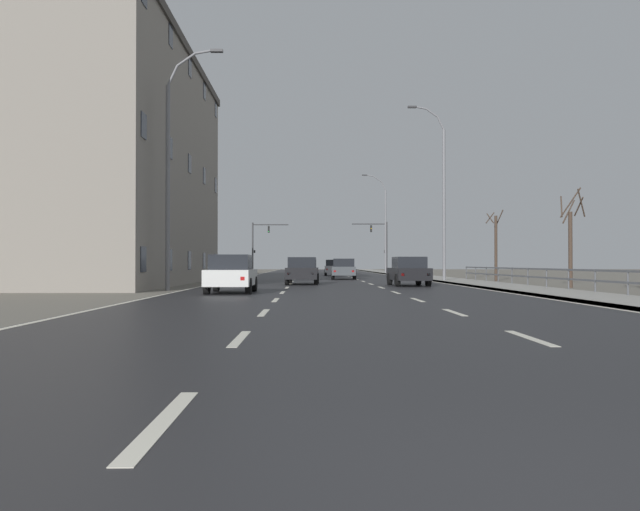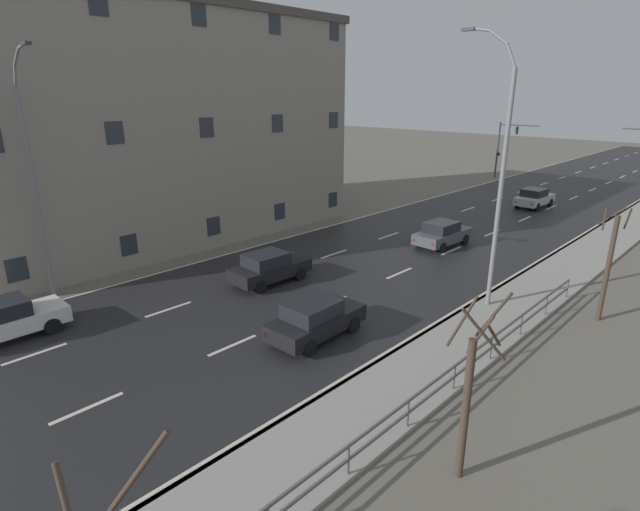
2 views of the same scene
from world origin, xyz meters
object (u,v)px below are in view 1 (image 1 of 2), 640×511
at_px(street_lamp_distant, 384,225).
at_px(brick_building, 78,166).
at_px(street_lamp_midground, 442,195).
at_px(car_near_right, 231,274).
at_px(car_far_left, 334,268).
at_px(car_mid_centre, 409,271).
at_px(car_distant, 344,269).
at_px(traffic_signal_right, 381,240).
at_px(street_lamp_left_bank, 171,172).
at_px(traffic_signal_left, 259,241).
at_px(car_far_right, 302,271).

xyz_separation_m(street_lamp_distant, brick_building, (-22.49, -35.94, 1.41)).
relative_size(street_lamp_midground, car_near_right, 2.83).
relative_size(street_lamp_midground, car_far_left, 2.79).
xyz_separation_m(street_lamp_distant, car_mid_centre, (-3.31, -39.95, -4.83)).
height_order(car_distant, car_far_left, same).
height_order(traffic_signal_right, car_near_right, traffic_signal_right).
xyz_separation_m(street_lamp_left_bank, traffic_signal_right, (14.64, 46.87, -1.39)).
bearing_deg(car_far_left, traffic_signal_right, 66.28).
xyz_separation_m(traffic_signal_left, car_distant, (8.54, -26.94, -3.09)).
xyz_separation_m(street_lamp_left_bank, brick_building, (-7.63, 9.58, 1.71)).
bearing_deg(car_far_right, car_distant, 77.15).
height_order(street_lamp_midground, traffic_signal_left, street_lamp_midground).
distance_m(street_lamp_left_bank, traffic_signal_left, 46.56).
xyz_separation_m(street_lamp_midground, car_near_right, (-11.86, -15.73, -4.88)).
height_order(car_distant, car_near_right, same).
distance_m(street_lamp_distant, street_lamp_left_bank, 47.89).
bearing_deg(car_far_left, traffic_signal_left, 126.80).
xyz_separation_m(street_lamp_distant, traffic_signal_right, (-0.22, 1.34, -1.68)).
bearing_deg(street_lamp_distant, traffic_signal_left, 176.05).
distance_m(car_mid_centre, car_near_right, 11.89).
xyz_separation_m(street_lamp_midground, brick_building, (-22.53, -3.42, 1.36)).
height_order(traffic_signal_left, brick_building, brick_building).
xyz_separation_m(street_lamp_distant, car_distant, (-6.06, -25.93, -4.83)).
xyz_separation_m(traffic_signal_left, car_far_right, (5.55, -38.37, -3.09)).
bearing_deg(traffic_signal_right, traffic_signal_left, -178.66).
height_order(traffic_signal_right, traffic_signal_left, traffic_signal_right).
bearing_deg(traffic_signal_left, brick_building, -102.05).
relative_size(car_far_left, car_near_right, 1.01).
bearing_deg(car_far_left, car_far_right, -93.96).
bearing_deg(car_far_right, car_near_right, -102.45).
relative_size(car_distant, car_far_left, 1.00).
height_order(car_distant, brick_building, brick_building).
relative_size(traffic_signal_left, car_far_right, 1.45).
height_order(traffic_signal_left, car_far_left, traffic_signal_left).
relative_size(street_lamp_distant, traffic_signal_left, 1.93).
height_order(street_lamp_distant, car_distant, street_lamp_distant).
relative_size(car_far_left, brick_building, 0.17).
xyz_separation_m(car_distant, brick_building, (-16.43, -10.01, 6.24)).
xyz_separation_m(street_lamp_midground, car_distant, (-6.10, 6.59, -4.88)).
relative_size(street_lamp_distant, car_distant, 2.77).
bearing_deg(car_distant, street_lamp_midground, -44.56).
distance_m(car_far_right, car_mid_centre, 6.30).
distance_m(street_lamp_left_bank, brick_building, 12.37).
height_order(street_lamp_midground, brick_building, brick_building).
xyz_separation_m(street_lamp_midground, traffic_signal_right, (-0.26, 33.86, -1.73)).
relative_size(street_lamp_midground, traffic_signal_left, 1.93).
height_order(traffic_signal_left, car_distant, traffic_signal_left).
bearing_deg(car_far_right, car_mid_centre, -22.45).
bearing_deg(traffic_signal_right, car_near_right, -103.17).
xyz_separation_m(traffic_signal_left, car_near_right, (2.78, -49.26, -3.09)).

